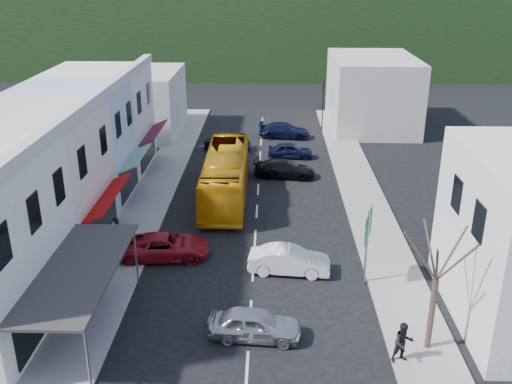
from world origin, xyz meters
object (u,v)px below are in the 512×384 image
Objects in this scene: pedestrian_right at (403,344)px; direction_sign at (367,248)px; car_silver at (255,324)px; car_white at (289,261)px; pedestrian_left at (118,232)px; street_tree at (436,280)px; car_red at (165,246)px; bus at (226,177)px; traffic_signal at (323,106)px.

direction_sign is at bearing 81.51° from pedestrian_right.
direction_sign is (5.55, 4.75, 1.37)m from car_silver.
car_white is 8.69m from pedestrian_right.
car_white is 1.06× the size of direction_sign.
pedestrian_left is 18.20m from street_tree.
car_red is at bearing 40.49° from car_silver.
traffic_signal reaches higher than bus.
bus is 19.94m from pedestrian_right.
pedestrian_right is at bearing -134.41° from car_red.
bus reaches higher than pedestrian_left.
bus is 2.64× the size of car_silver.
car_white is 10.18m from pedestrian_left.
direction_sign is 0.60× the size of street_tree.
direction_sign is (13.71, -3.65, 1.07)m from pedestrian_left.
pedestrian_right is at bearing -143.58° from car_white.
traffic_signal reaches higher than direction_sign.
pedestrian_left and pedestrian_right have the same top height.
car_white is (1.68, 5.82, 0.00)m from car_silver.
traffic_signal is at bearing 92.84° from street_tree.
direction_sign is at bearing 109.41° from street_tree.
car_red is 0.92× the size of traffic_signal.
car_red is 15.24m from street_tree.
direction_sign is at bearing -109.61° from car_red.
bus is 1.69× the size of street_tree.
pedestrian_right is at bearing -100.13° from car_silver.
bus is at bearing 27.34° from car_white.
pedestrian_left is at bearing -126.04° from bus.
car_silver is at bearing 175.04° from street_tree.
car_red is (-2.75, -9.00, -0.85)m from bus.
bus is 16.54m from car_silver.
street_tree reaches higher than traffic_signal.
car_red is (-6.94, 1.50, 0.00)m from car_white.
pedestrian_left is 0.25× the size of street_tree.
direction_sign is (3.86, -1.07, 1.37)m from car_white.
car_red is 3.12m from pedestrian_left.
direction_sign is at bearing -44.61° from car_silver.
bus reaches higher than car_red.
pedestrian_right is 0.41× the size of direction_sign.
car_silver is 11.71m from pedestrian_left.
car_silver is 0.88× the size of traffic_signal.
direction_sign reaches higher than car_white.
car_red is at bearing -107.50° from bus.
bus reaches higher than pedestrian_right.
traffic_signal is at bearing -4.71° from car_silver.
car_silver is 7.43m from direction_sign.
pedestrian_left is (-8.16, 8.39, 0.30)m from car_silver.
car_silver is 0.64× the size of street_tree.
car_silver is at bearing -81.80° from bus.
bus is 2.80× the size of direction_sign.
direction_sign reaches higher than pedestrian_right.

